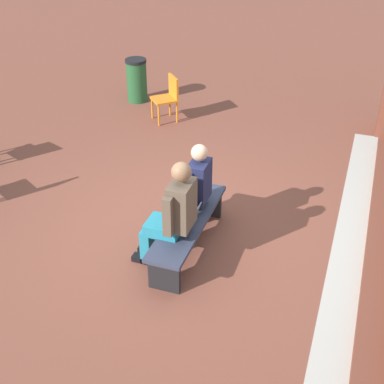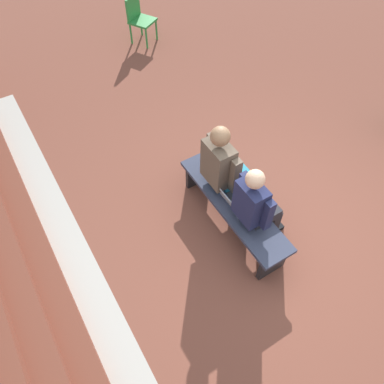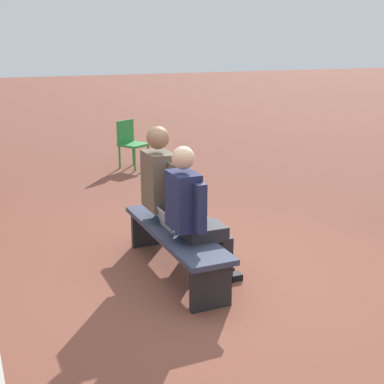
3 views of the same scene
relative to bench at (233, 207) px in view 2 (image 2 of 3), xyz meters
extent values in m
plane|color=brown|center=(-0.36, -0.26, -0.35)|extent=(60.00, 60.00, 0.00)
cube|color=#B7B2A8|center=(0.00, 1.91, -0.35)|extent=(8.24, 0.40, 0.01)
cube|color=brown|center=(0.00, 2.71, -0.28)|extent=(7.44, 1.20, 0.15)
cube|color=brown|center=(0.00, 2.86, -0.13)|extent=(7.44, 0.90, 0.15)
cube|color=#33384C|center=(0.00, 0.00, 0.07)|extent=(1.80, 0.44, 0.05)
cube|color=black|center=(-0.80, 0.00, -0.15)|extent=(0.06, 0.37, 0.40)
cube|color=black|center=(0.80, 0.00, -0.15)|extent=(0.06, 0.37, 0.40)
cube|color=#232328|center=(-0.30, -0.17, 0.15)|extent=(0.32, 0.37, 0.13)
cube|color=#232328|center=(-0.39, -0.35, -0.13)|extent=(0.10, 0.11, 0.45)
cube|color=black|center=(-0.39, -0.41, -0.32)|extent=(0.10, 0.22, 0.07)
cube|color=#232328|center=(-0.22, -0.35, -0.13)|extent=(0.10, 0.11, 0.45)
cube|color=black|center=(-0.22, -0.41, -0.32)|extent=(0.10, 0.22, 0.07)
cube|color=#1E2347|center=(-0.30, 0.04, 0.48)|extent=(0.35, 0.22, 0.52)
cube|color=maroon|center=(-0.30, -0.08, 0.44)|extent=(0.05, 0.01, 0.31)
cube|color=#1E2347|center=(-0.53, -0.03, 0.46)|extent=(0.08, 0.09, 0.44)
cube|color=#1E2347|center=(-0.08, -0.03, 0.46)|extent=(0.08, 0.09, 0.44)
sphere|color=#DBAD89|center=(-0.30, 0.04, 0.87)|extent=(0.20, 0.20, 0.20)
cube|color=teal|center=(0.32, -0.18, 0.16)|extent=(0.35, 0.41, 0.14)
cube|color=teal|center=(0.23, -0.39, -0.13)|extent=(0.11, 0.12, 0.45)
cube|color=black|center=(0.23, -0.45, -0.32)|extent=(0.11, 0.24, 0.07)
cube|color=teal|center=(0.42, -0.39, -0.13)|extent=(0.11, 0.12, 0.45)
cube|color=black|center=(0.42, -0.45, -0.32)|extent=(0.11, 0.24, 0.07)
cube|color=brown|center=(0.32, 0.04, 0.51)|extent=(0.39, 0.24, 0.57)
cube|color=brown|center=(0.08, -0.03, 0.49)|extent=(0.09, 0.10, 0.49)
cube|color=brown|center=(0.57, -0.03, 0.49)|extent=(0.09, 0.10, 0.49)
sphere|color=#8C6647|center=(0.32, 0.04, 0.94)|extent=(0.22, 0.22, 0.22)
cube|color=#9EA0A5|center=(0.04, -0.04, 0.11)|extent=(0.32, 0.22, 0.02)
cube|color=#2D2D33|center=(0.04, -0.05, 0.12)|extent=(0.29, 0.15, 0.00)
cube|color=#9EA0A5|center=(0.04, 0.10, 0.21)|extent=(0.32, 0.07, 0.19)
cube|color=#33519E|center=(0.04, 0.09, 0.21)|extent=(0.28, 0.06, 0.17)
cube|color=#2D893D|center=(4.43, -1.01, 0.07)|extent=(0.57, 0.57, 0.04)
cube|color=#2D893D|center=(4.60, -0.91, 0.29)|extent=(0.23, 0.37, 0.40)
cylinder|color=#2D893D|center=(4.19, -0.94, -0.15)|extent=(0.04, 0.04, 0.40)
cylinder|color=#2D893D|center=(4.37, -1.25, -0.15)|extent=(0.04, 0.04, 0.40)
cylinder|color=#2D893D|center=(4.50, -0.76, -0.15)|extent=(0.04, 0.04, 0.40)
cylinder|color=#2D893D|center=(4.68, -1.07, -0.15)|extent=(0.04, 0.04, 0.40)
camera|label=1|loc=(5.04, 1.81, 3.82)|focal=50.00mm
camera|label=2|loc=(-1.99, 1.81, 3.75)|focal=35.00mm
camera|label=3|loc=(-4.51, 1.81, 1.87)|focal=50.00mm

